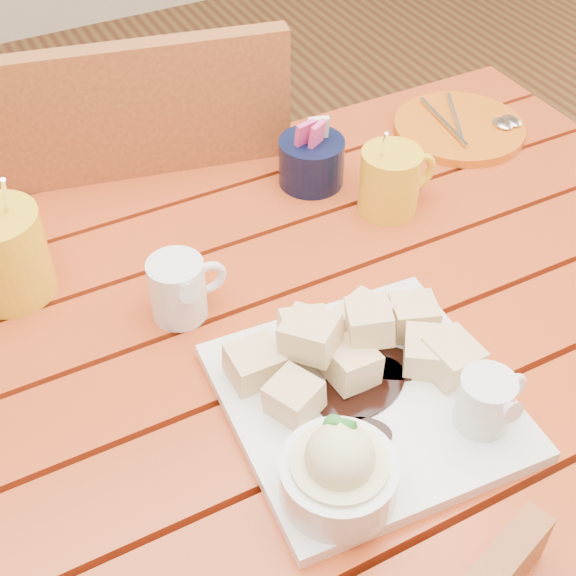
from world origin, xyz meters
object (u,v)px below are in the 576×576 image
table (291,390)px  coffee_mug_left (0,254)px  coffee_mug_right (391,180)px  orange_saucer (460,128)px  dessert_plate (363,403)px  chair_far (146,241)px

table → coffee_mug_left: (-0.27, 0.22, 0.17)m
coffee_mug_right → orange_saucer: size_ratio=0.68×
dessert_plate → chair_far: chair_far is taller
coffee_mug_right → orange_saucer: (0.20, 0.11, -0.04)m
table → chair_far: chair_far is taller
coffee_mug_left → coffee_mug_right: bearing=6.9°
coffee_mug_left → coffee_mug_right: (0.49, -0.07, -0.01)m
table → orange_saucer: size_ratio=6.05×
coffee_mug_left → coffee_mug_right: 0.50m
coffee_mug_right → orange_saucer: bearing=27.3°
orange_saucer → chair_far: chair_far is taller
coffee_mug_right → table: bearing=-149.0°
orange_saucer → chair_far: 0.56m
coffee_mug_right → dessert_plate: bearing=-128.7°
chair_far → coffee_mug_left: bearing=61.2°
dessert_plate → coffee_mug_left: size_ratio=1.75×
coffee_mug_right → orange_saucer: coffee_mug_right is taller
dessert_plate → coffee_mug_left: coffee_mug_left is taller
table → orange_saucer: orange_saucer is taller
dessert_plate → coffee_mug_right: 0.37m
dessert_plate → chair_far: bearing=92.0°
coffee_mug_left → chair_far: chair_far is taller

